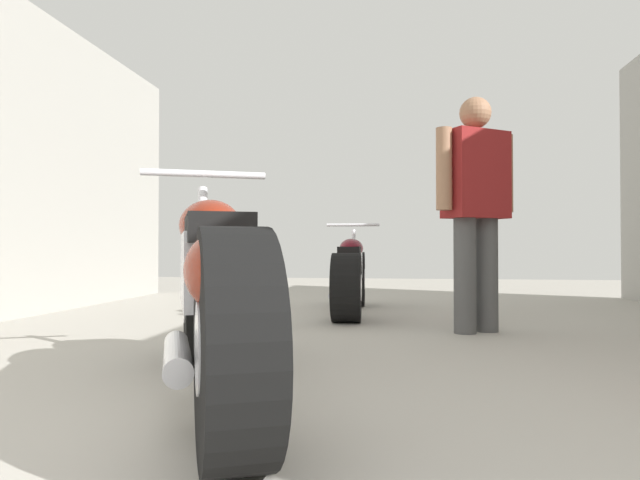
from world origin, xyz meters
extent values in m
plane|color=#A8A399|center=(0.00, 3.04, 0.00)|extent=(14.61, 14.61, 0.00)
cylinder|color=black|center=(-0.76, 2.27, 0.32)|extent=(0.41, 0.66, 0.64)
cylinder|color=silver|center=(-0.76, 2.27, 0.32)|extent=(0.27, 0.30, 0.24)
cylinder|color=black|center=(-0.20, 0.94, 0.32)|extent=(0.41, 0.66, 0.64)
cylinder|color=silver|center=(-0.20, 0.94, 0.32)|extent=(0.27, 0.30, 0.24)
cube|color=silver|center=(-0.48, 1.60, 0.50)|extent=(0.47, 0.68, 0.28)
ellipsoid|color=maroon|center=(-0.56, 1.80, 0.68)|extent=(0.44, 0.58, 0.22)
cube|color=black|center=(-0.41, 1.44, 0.65)|extent=(0.39, 0.52, 0.10)
ellipsoid|color=maroon|center=(-0.22, 0.99, 0.52)|extent=(0.41, 0.50, 0.24)
cylinder|color=silver|center=(-0.74, 2.23, 0.62)|extent=(0.14, 0.25, 0.58)
cylinder|color=silver|center=(-0.73, 2.19, 0.95)|extent=(0.58, 0.27, 0.04)
cylinder|color=silver|center=(-0.49, 1.27, 0.22)|extent=(0.29, 0.54, 0.09)
cylinder|color=black|center=(-0.19, 5.09, 0.27)|extent=(0.24, 0.55, 0.54)
cylinder|color=silver|center=(-0.19, 5.09, 0.27)|extent=(0.24, 0.21, 0.21)
cylinder|color=black|center=(-0.15, 3.86, 0.27)|extent=(0.24, 0.55, 0.54)
cylinder|color=silver|center=(-0.15, 3.86, 0.27)|extent=(0.24, 0.21, 0.21)
cube|color=silver|center=(-0.17, 4.47, 0.42)|extent=(0.22, 0.55, 0.24)
ellipsoid|color=#5B0F19|center=(-0.18, 4.66, 0.58)|extent=(0.23, 0.45, 0.19)
cube|color=black|center=(-0.17, 4.32, 0.55)|extent=(0.20, 0.41, 0.08)
ellipsoid|color=#5B0F19|center=(-0.15, 3.90, 0.44)|extent=(0.23, 0.38, 0.20)
cylinder|color=silver|center=(-0.19, 5.05, 0.53)|extent=(0.05, 0.22, 0.49)
cylinder|color=silver|center=(-0.19, 5.02, 0.82)|extent=(0.53, 0.05, 0.03)
cylinder|color=silver|center=(-0.28, 4.21, 0.19)|extent=(0.09, 0.47, 0.08)
cylinder|color=#4C4C4C|center=(0.70, 3.39, 0.39)|extent=(0.21, 0.21, 0.79)
cylinder|color=#4C4C4C|center=(0.86, 3.50, 0.39)|extent=(0.21, 0.21, 0.79)
cube|color=maroon|center=(0.78, 3.45, 1.09)|extent=(0.49, 0.43, 0.60)
cylinder|color=#9E7051|center=(0.55, 3.30, 1.11)|extent=(0.15, 0.15, 0.55)
cylinder|color=#9E7051|center=(1.01, 3.59, 1.11)|extent=(0.15, 0.15, 0.55)
sphere|color=#9E7051|center=(0.78, 3.45, 1.52)|extent=(0.22, 0.22, 0.22)
camera|label=1|loc=(0.22, -0.47, 0.58)|focal=30.95mm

